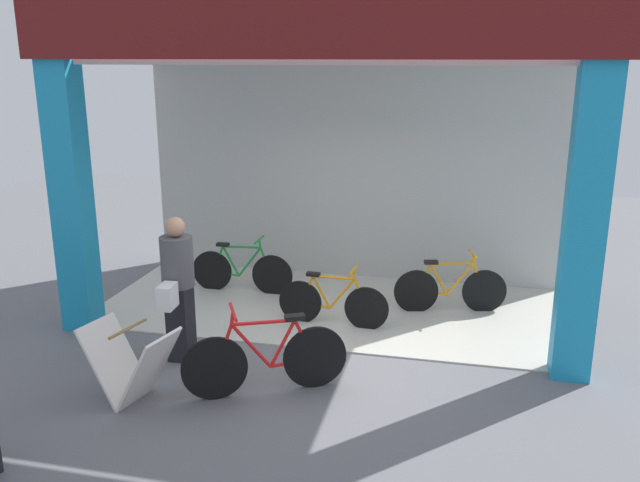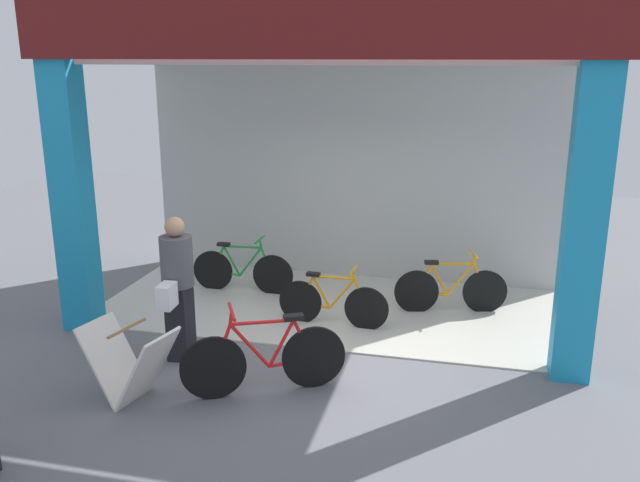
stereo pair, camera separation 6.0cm
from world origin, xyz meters
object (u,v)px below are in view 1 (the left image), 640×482
object	(u,v)px
pedestrian_0	(178,287)
bicycle_inside_2	(241,271)
bicycle_inside_0	(450,289)
bicycle_inside_1	(333,303)
bicycle_parked_0	(266,359)
sandwich_board_sign	(131,365)

from	to	relation	value
pedestrian_0	bicycle_inside_2	bearing A→B (deg)	91.44
bicycle_inside_0	bicycle_inside_1	world-z (taller)	bicycle_inside_0
bicycle_inside_2	bicycle_parked_0	distance (m)	3.08
sandwich_board_sign	pedestrian_0	distance (m)	1.14
bicycle_parked_0	sandwich_board_sign	distance (m)	1.35
bicycle_inside_2	sandwich_board_sign	world-z (taller)	bicycle_inside_2
bicycle_inside_1	pedestrian_0	xyz separation A→B (m)	(-1.51, -1.31, 0.56)
bicycle_inside_0	pedestrian_0	distance (m)	3.69
bicycle_inside_0	bicycle_inside_2	world-z (taller)	bicycle_inside_2
bicycle_parked_0	pedestrian_0	xyz separation A→B (m)	(-1.21, 0.56, 0.50)
bicycle_inside_2	sandwich_board_sign	xyz separation A→B (m)	(-0.00, -3.28, 0.06)
bicycle_inside_2	pedestrian_0	xyz separation A→B (m)	(0.06, -2.24, 0.54)
bicycle_inside_1	bicycle_inside_2	xyz separation A→B (m)	(-1.57, 0.93, 0.02)
bicycle_inside_1	bicycle_parked_0	xyz separation A→B (m)	(-0.31, -1.87, 0.06)
sandwich_board_sign	bicycle_inside_0	bearing A→B (deg)	46.30
bicycle_inside_1	pedestrian_0	bearing A→B (deg)	-139.06
bicycle_inside_0	bicycle_inside_1	distance (m)	1.67
pedestrian_0	sandwich_board_sign	bearing A→B (deg)	-93.29
sandwich_board_sign	bicycle_parked_0	bearing A→B (deg)	20.45
bicycle_inside_1	sandwich_board_sign	distance (m)	2.82
bicycle_inside_2	sandwich_board_sign	distance (m)	3.28
bicycle_inside_0	bicycle_inside_2	xyz separation A→B (m)	(-3.02, 0.11, 0.00)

